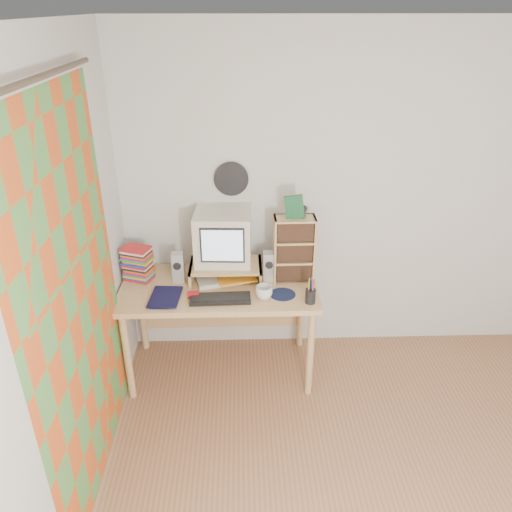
{
  "coord_description": "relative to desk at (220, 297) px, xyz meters",
  "views": [
    {
      "loc": [
        -0.86,
        -1.72,
        2.55
      ],
      "look_at": [
        -0.76,
        1.33,
        1.01
      ],
      "focal_mm": 35.0,
      "sensor_mm": 36.0,
      "label": 1
    }
  ],
  "objects": [
    {
      "name": "keyboard",
      "position": [
        0.02,
        -0.27,
        0.15
      ],
      "size": [
        0.42,
        0.15,
        0.03
      ],
      "primitive_type": "cube",
      "rotation": [
        0.0,
        0.0,
        0.03
      ],
      "color": "black",
      "rests_on": "desk"
    },
    {
      "name": "papers",
      "position": [
        0.04,
        0.02,
        0.16
      ],
      "size": [
        0.36,
        0.3,
        0.04
      ],
      "primitive_type": null,
      "rotation": [
        0.0,
        0.0,
        0.24
      ],
      "color": "beige",
      "rests_on": "desk"
    },
    {
      "name": "pen_cup",
      "position": [
        0.63,
        -0.31,
        0.21
      ],
      "size": [
        0.09,
        0.09,
        0.14
      ],
      "primitive_type": null,
      "rotation": [
        0.0,
        0.0,
        0.35
      ],
      "color": "black",
      "rests_on": "desk"
    },
    {
      "name": "mousepad",
      "position": [
        0.45,
        -0.2,
        0.14
      ],
      "size": [
        0.22,
        0.22,
        0.0
      ],
      "primitive_type": "cylinder",
      "rotation": [
        0.0,
        0.0,
        -0.23
      ],
      "color": "#101A35",
      "rests_on": "desk"
    },
    {
      "name": "game_box",
      "position": [
        0.53,
        0.01,
        0.7
      ],
      "size": [
        0.13,
        0.04,
        0.17
      ],
      "primitive_type": "cube",
      "rotation": [
        0.0,
        0.0,
        -0.07
      ],
      "color": "#17512E",
      "rests_on": "cd_rack"
    },
    {
      "name": "desk",
      "position": [
        0.0,
        0.0,
        0.0
      ],
      "size": [
        1.4,
        0.7,
        0.75
      ],
      "color": "#D5BD72",
      "rests_on": "floor"
    },
    {
      "name": "monitor_riser",
      "position": [
        0.05,
        0.04,
        0.23
      ],
      "size": [
        0.52,
        0.3,
        0.12
      ],
      "color": "tan",
      "rests_on": "desk"
    },
    {
      "name": "ceiling",
      "position": [
        1.03,
        -1.44,
        1.88
      ],
      "size": [
        3.5,
        3.5,
        0.0
      ],
      "primitive_type": "plane",
      "rotation": [
        3.14,
        0.0,
        0.0
      ],
      "color": "white",
      "rests_on": "back_wall"
    },
    {
      "name": "back_wall",
      "position": [
        1.03,
        0.31,
        0.63
      ],
      "size": [
        3.5,
        0.0,
        3.5
      ],
      "primitive_type": "plane",
      "rotation": [
        1.57,
        0.0,
        0.0
      ],
      "color": "silver",
      "rests_on": "floor"
    },
    {
      "name": "curtain",
      "position": [
        -0.68,
        -0.96,
        0.53
      ],
      "size": [
        0.0,
        2.2,
        2.2
      ],
      "primitive_type": "plane",
      "rotation": [
        1.57,
        0.0,
        1.57
      ],
      "color": "#C7501C",
      "rests_on": "left_wall"
    },
    {
      "name": "speaker_left",
      "position": [
        -0.29,
        0.02,
        0.25
      ],
      "size": [
        0.09,
        0.09,
        0.22
      ],
      "primitive_type": "cube",
      "rotation": [
        0.0,
        0.0,
        0.05
      ],
      "color": "silver",
      "rests_on": "desk"
    },
    {
      "name": "webcam",
      "position": [
        0.59,
        0.02,
        0.67
      ],
      "size": [
        0.06,
        0.06,
        0.09
      ],
      "primitive_type": null,
      "rotation": [
        0.0,
        0.0,
        0.13
      ],
      "color": "black",
      "rests_on": "cd_rack"
    },
    {
      "name": "dvd_stack",
      "position": [
        -0.58,
        0.05,
        0.27
      ],
      "size": [
        0.22,
        0.19,
        0.27
      ],
      "primitive_type": null,
      "rotation": [
        0.0,
        0.0,
        -0.35
      ],
      "color": "brown",
      "rests_on": "desk"
    },
    {
      "name": "crt_monitor",
      "position": [
        0.03,
        0.09,
        0.44
      ],
      "size": [
        0.41,
        0.41,
        0.37
      ],
      "primitive_type": "cube",
      "rotation": [
        0.0,
        0.0,
        -0.05
      ],
      "color": "beige",
      "rests_on": "monitor_riser"
    },
    {
      "name": "speaker_right",
      "position": [
        0.36,
        0.01,
        0.24
      ],
      "size": [
        0.08,
        0.08,
        0.22
      ],
      "primitive_type": "cube",
      "rotation": [
        0.0,
        0.0,
        -0.02
      ],
      "color": "silver",
      "rests_on": "desk"
    },
    {
      "name": "wall_disc",
      "position": [
        0.1,
        0.29,
        0.81
      ],
      "size": [
        0.25,
        0.02,
        0.25
      ],
      "primitive_type": "cylinder",
      "rotation": [
        1.57,
        0.0,
        0.0
      ],
      "color": "black",
      "rests_on": "back_wall"
    },
    {
      "name": "cd_rack",
      "position": [
        0.54,
        0.02,
        0.38
      ],
      "size": [
        0.29,
        0.16,
        0.49
      ],
      "primitive_type": "cube",
      "rotation": [
        0.0,
        0.0,
        0.01
      ],
      "color": "tan",
      "rests_on": "desk"
    },
    {
      "name": "left_wall",
      "position": [
        -0.72,
        -1.44,
        0.63
      ],
      "size": [
        0.0,
        3.5,
        3.5
      ],
      "primitive_type": "plane",
      "rotation": [
        1.57,
        0.0,
        1.57
      ],
      "color": "silver",
      "rests_on": "floor"
    },
    {
      "name": "mug",
      "position": [
        0.32,
        -0.25,
        0.18
      ],
      "size": [
        0.12,
        0.12,
        0.09
      ],
      "primitive_type": "imported",
      "rotation": [
        0.0,
        0.0,
        -0.0
      ],
      "color": "white",
      "rests_on": "desk"
    },
    {
      "name": "diary",
      "position": [
        -0.46,
        -0.22,
        0.16
      ],
      "size": [
        0.26,
        0.2,
        0.05
      ],
      "primitive_type": "imported",
      "rotation": [
        0.0,
        0.0,
        -0.07
      ],
      "color": "black",
      "rests_on": "desk"
    },
    {
      "name": "red_box",
      "position": [
        -0.17,
        -0.22,
        0.15
      ],
      "size": [
        0.08,
        0.05,
        0.04
      ],
      "primitive_type": "cube",
      "rotation": [
        0.0,
        0.0,
        0.08
      ],
      "color": "#B51319",
      "rests_on": "desk"
    }
  ]
}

